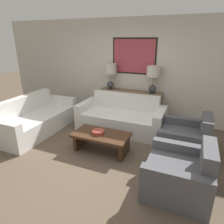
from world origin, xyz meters
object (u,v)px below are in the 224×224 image
at_px(decorative_bowl, 98,132).
at_px(coffee_table, 101,138).
at_px(couch_by_back_wall, 121,118).
at_px(armchair_near_back_wall, 185,140).
at_px(table_lamp_right, 153,75).
at_px(console_table, 130,106).
at_px(table_lamp_left, 110,72).
at_px(couch_by_side, 36,120).
at_px(armchair_near_camera, 180,175).

bearing_deg(decorative_bowl, coffee_table, 18.42).
xyz_separation_m(couch_by_back_wall, coffee_table, (0.00, -1.13, -0.01)).
bearing_deg(decorative_bowl, armchair_near_back_wall, 20.17).
relative_size(coffee_table, armchair_near_back_wall, 1.17).
bearing_deg(table_lamp_right, console_table, 180.00).
bearing_deg(armchair_near_back_wall, console_table, 141.30).
height_order(table_lamp_right, coffee_table, table_lamp_right).
height_order(table_lamp_left, table_lamp_right, same).
xyz_separation_m(coffee_table, decorative_bowl, (-0.06, -0.02, 0.13)).
distance_m(console_table, couch_by_back_wall, 0.69).
xyz_separation_m(couch_by_side, coffee_table, (1.87, -0.23, -0.01)).
height_order(console_table, couch_by_side, couch_by_side).
height_order(coffee_table, armchair_near_back_wall, armchair_near_back_wall).
distance_m(table_lamp_right, armchair_near_back_wall, 1.86).
bearing_deg(decorative_bowl, couch_by_side, 172.01).
xyz_separation_m(decorative_bowl, armchair_near_back_wall, (1.60, 0.59, -0.13)).
bearing_deg(couch_by_side, decorative_bowl, -7.99).
bearing_deg(couch_by_back_wall, decorative_bowl, -92.87).
distance_m(table_lamp_left, armchair_near_back_wall, 2.66).
height_order(couch_by_back_wall, armchair_near_back_wall, couch_by_back_wall).
distance_m(table_lamp_left, couch_by_back_wall, 1.34).
bearing_deg(table_lamp_left, console_table, 0.00).
bearing_deg(armchair_near_back_wall, couch_by_back_wall, 160.02).
distance_m(console_table, decorative_bowl, 1.83).
relative_size(couch_by_back_wall, couch_by_side, 1.00).
height_order(couch_by_side, decorative_bowl, couch_by_side).
xyz_separation_m(couch_by_back_wall, armchair_near_camera, (1.54, -1.70, -0.01)).
bearing_deg(couch_by_back_wall, armchair_near_back_wall, -19.98).
relative_size(console_table, decorative_bowl, 7.10).
height_order(coffee_table, decorative_bowl, decorative_bowl).
relative_size(couch_by_side, coffee_table, 1.89).
xyz_separation_m(table_lamp_left, armchair_near_back_wall, (2.13, -1.24, -1.00)).
bearing_deg(table_lamp_left, armchair_near_camera, -48.14).
height_order(console_table, couch_by_back_wall, couch_by_back_wall).
height_order(couch_by_side, armchair_near_back_wall, couch_by_side).
relative_size(console_table, table_lamp_right, 2.43).
height_order(table_lamp_left, coffee_table, table_lamp_left).
bearing_deg(table_lamp_right, coffee_table, -107.78).
bearing_deg(armchair_near_camera, coffee_table, 159.77).
bearing_deg(couch_by_side, coffee_table, -7.13).
relative_size(table_lamp_left, coffee_table, 0.63).
height_order(table_lamp_left, decorative_bowl, table_lamp_left).
relative_size(couch_by_side, armchair_near_back_wall, 2.21).
bearing_deg(armchair_near_back_wall, table_lamp_right, 127.87).
distance_m(couch_by_side, armchair_near_camera, 3.51).
distance_m(couch_by_back_wall, decorative_bowl, 1.16).
bearing_deg(coffee_table, couch_by_back_wall, 90.15).
bearing_deg(couch_by_side, table_lamp_left, 50.60).
bearing_deg(coffee_table, couch_by_side, 172.87).
xyz_separation_m(table_lamp_left, couch_by_back_wall, (0.58, -0.68, -1.00)).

